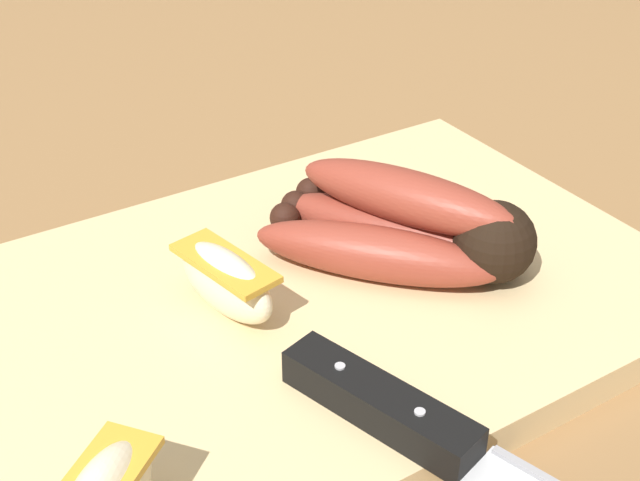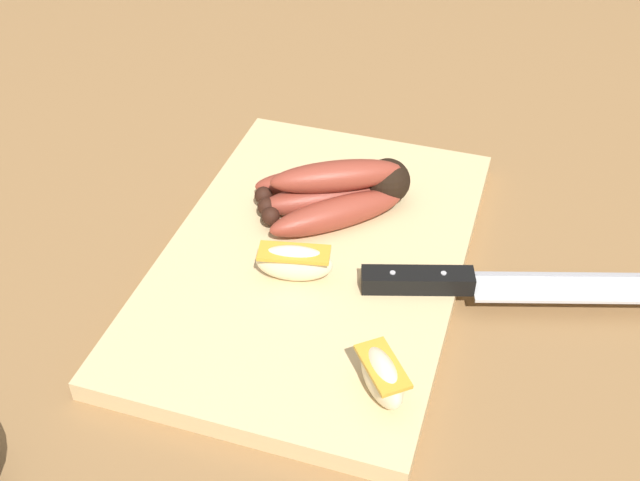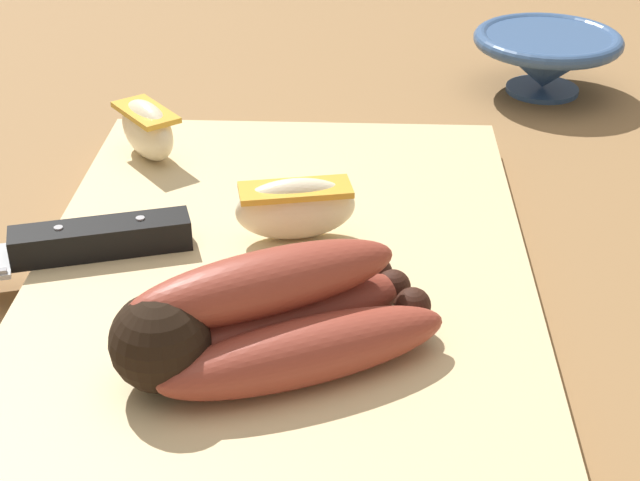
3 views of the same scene
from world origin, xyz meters
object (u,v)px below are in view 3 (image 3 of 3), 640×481
object	(u,v)px
banana_bunch	(263,316)
chefs_knife	(13,253)
apple_wedge_middle	(297,207)
ceramic_bowl	(546,57)
apple_wedge_near	(147,129)

from	to	relation	value
banana_bunch	chefs_knife	xyz separation A→B (m)	(-0.08, -0.15, -0.01)
apple_wedge_middle	ceramic_bowl	distance (m)	0.35
banana_bunch	apple_wedge_middle	bearing A→B (deg)	175.61
chefs_knife	apple_wedge_middle	world-z (taller)	apple_wedge_middle
apple_wedge_near	apple_wedge_middle	bearing A→B (deg)	45.63
apple_wedge_middle	chefs_knife	bearing A→B (deg)	-77.27
apple_wedge_middle	ceramic_bowl	xyz separation A→B (m)	(-0.29, 0.19, -0.01)
ceramic_bowl	banana_bunch	bearing A→B (deg)	-26.00
apple_wedge_near	ceramic_bowl	bearing A→B (deg)	122.06
banana_bunch	apple_wedge_middle	world-z (taller)	banana_bunch
chefs_knife	apple_wedge_middle	xyz separation A→B (m)	(-0.04, 0.16, 0.01)
apple_wedge_middle	apple_wedge_near	bearing A→B (deg)	-134.37
banana_bunch	chefs_knife	size ratio (longest dim) A/B	0.59
apple_wedge_near	ceramic_bowl	world-z (taller)	apple_wedge_near
ceramic_bowl	chefs_knife	bearing A→B (deg)	-46.55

